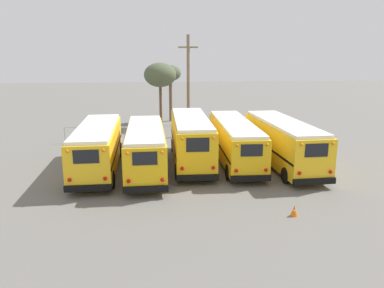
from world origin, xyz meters
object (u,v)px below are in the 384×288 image
Objects in this scene: school_bus_1 at (146,148)px; bare_tree_0 at (170,75)px; traffic_cone at (294,210)px; school_bus_2 at (191,139)px; bare_tree_1 at (160,75)px; school_bus_0 at (98,146)px; school_bus_4 at (283,141)px; school_bus_3 at (235,140)px; utility_pole at (188,85)px.

bare_tree_0 is at bearing 82.28° from school_bus_1.
bare_tree_0 reaches higher than traffic_cone.
bare_tree_1 reaches higher than school_bus_2.
school_bus_4 reaches higher than school_bus_0.
school_bus_0 is at bearing 141.34° from traffic_cone.
traffic_cone is (5.85, -23.41, -5.18)m from bare_tree_1.
bare_tree_0 reaches higher than school_bus_1.
school_bus_2 reaches higher than school_bus_3.
utility_pole reaches higher than school_bus_1.
bare_tree_1 is at bearing 118.29° from school_bus_4.
school_bus_3 is 18.20m from bare_tree_0.
school_bus_3 is at bearing 7.12° from school_bus_0.
traffic_cone is (0.90, -9.48, -1.35)m from school_bus_3.
school_bus_0 is 0.96× the size of school_bus_4.
bare_tree_1 reaches higher than school_bus_4.
school_bus_2 is 1.03× the size of utility_pole.
school_bus_1 is at bearing -176.55° from school_bus_4.
school_bus_1 is 19.66m from bare_tree_0.
school_bus_4 is 20.13m from bare_tree_0.
utility_pole reaches higher than traffic_cone.
school_bus_2 is at bearing -88.17° from bare_tree_0.
utility_pole is 17.04× the size of traffic_cone.
school_bus_3 is at bearing 2.82° from school_bus_2.
utility_pole is at bearing 55.86° from school_bus_0.
school_bus_4 is at bearing -61.71° from bare_tree_1.
school_bus_4 is at bearing -19.91° from school_bus_3.
school_bus_0 is 6.40m from school_bus_2.
school_bus_0 is at bearing -179.82° from school_bus_4.
school_bus_1 is (3.16, -0.53, -0.03)m from school_bus_0.
traffic_cone is at bearing -66.48° from school_bus_2.
school_bus_0 is 13.36m from traffic_cone.
school_bus_0 reaches higher than traffic_cone.
school_bus_0 is at bearing -124.14° from utility_pole.
school_bus_4 reaches higher than traffic_cone.
utility_pole reaches higher than school_bus_0.
school_bus_3 is 1.69× the size of bare_tree_0.
bare_tree_0 is (-1.26, 8.27, 0.52)m from utility_pole.
school_bus_1 is at bearing 132.89° from traffic_cone.
school_bus_3 is 1.60× the size of bare_tree_1.
bare_tree_0 is 3.72m from bare_tree_1.
school_bus_0 is 3.20m from school_bus_1.
bare_tree_0 is at bearing 102.05° from school_bus_3.
utility_pole is (3.86, 10.88, 3.16)m from school_bus_1.
school_bus_0 is 19.82m from bare_tree_0.
school_bus_4 is 17.52m from bare_tree_1.
school_bus_1 is at bearing -164.81° from school_bus_3.
bare_tree_0 is at bearing 110.33° from school_bus_4.
traffic_cone is at bearing -75.96° from bare_tree_1.
bare_tree_1 reaches higher than traffic_cone.
utility_pole is 19.48m from traffic_cone.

